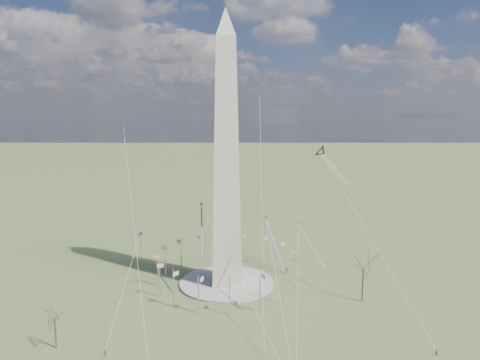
{
  "coord_description": "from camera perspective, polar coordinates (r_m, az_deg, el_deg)",
  "views": [
    {
      "loc": [
        -5.03,
        -155.32,
        63.62
      ],
      "look_at": [
        5.06,
        0.0,
        40.02
      ],
      "focal_mm": 32.0,
      "sensor_mm": 36.0,
      "label": 1
    }
  ],
  "objects": [
    {
      "name": "person_east",
      "position": [
        133.83,
        24.71,
        -20.16
      ],
      "size": [
        0.77,
        0.64,
        1.82
      ],
      "primitive_type": "imported",
      "rotation": [
        0.0,
        0.0,
        3.5
      ],
      "color": "gray",
      "rests_on": "ground"
    },
    {
      "name": "tree_near",
      "position": [
        154.81,
        16.15,
        -10.96
      ],
      "size": [
        10.12,
        10.12,
        17.7
      ],
      "color": "brown",
      "rests_on": "ground"
    },
    {
      "name": "washington_monument",
      "position": [
        156.19,
        -1.85,
        2.86
      ],
      "size": [
        15.56,
        15.56,
        100.0
      ],
      "color": "beige",
      "rests_on": "plaza"
    },
    {
      "name": "person_west",
      "position": [
        128.13,
        -17.53,
        -21.13
      ],
      "size": [
        0.93,
        0.78,
        1.74
      ],
      "primitive_type": "imported",
      "rotation": [
        0.0,
        0.0,
        2.99
      ],
      "color": "gray",
      "rests_on": "ground"
    },
    {
      "name": "ground",
      "position": [
        167.92,
        -1.77,
        -13.65
      ],
      "size": [
        2000.0,
        2000.0,
        0.0
      ],
      "primitive_type": "plane",
      "color": "#46562B",
      "rests_on": "ground"
    },
    {
      "name": "kite_streamer_left",
      "position": [
        142.87,
        4.33,
        -7.47
      ],
      "size": [
        4.72,
        19.17,
        13.25
      ],
      "rotation": [
        0.0,
        0.0,
        3.33
      ],
      "color": "#FC5A27",
      "rests_on": "ground"
    },
    {
      "name": "kite_small_red",
      "position": [
        200.99,
        -15.31,
        6.86
      ],
      "size": [
        1.41,
        2.24,
        5.0
      ],
      "rotation": [
        0.0,
        0.0,
        2.68
      ],
      "color": "red",
      "rests_on": "ground"
    },
    {
      "name": "kite_diamond_purple",
      "position": [
        169.45,
        -13.16,
        -7.37
      ],
      "size": [
        1.94,
        2.71,
        8.2
      ],
      "rotation": [
        0.0,
        0.0,
        3.05
      ],
      "color": "navy",
      "rests_on": "ground"
    },
    {
      "name": "tree_far",
      "position": [
        132.44,
        -23.53,
        -16.18
      ],
      "size": [
        7.74,
        7.74,
        13.55
      ],
      "color": "brown",
      "rests_on": "ground"
    },
    {
      "name": "kite_streamer_right",
      "position": [
        172.57,
        9.04,
        -7.75
      ],
      "size": [
        8.14,
        19.89,
        14.21
      ],
      "rotation": [
        0.0,
        0.0,
        3.48
      ],
      "color": "#FC5A27",
      "rests_on": "ground"
    },
    {
      "name": "kite_delta_black",
      "position": [
        176.54,
        10.95,
        3.44
      ],
      "size": [
        11.66,
        16.75,
        14.05
      ],
      "rotation": [
        0.0,
        0.0,
        3.63
      ],
      "color": "black",
      "rests_on": "ground"
    },
    {
      "name": "flagpole_ring",
      "position": [
        165.3,
        -1.78,
        -11.31
      ],
      "size": [
        54.4,
        54.4,
        13.0
      ],
      "color": "silver",
      "rests_on": "ground"
    },
    {
      "name": "kite_small_white",
      "position": [
        197.47,
        2.64,
        10.77
      ],
      "size": [
        1.22,
        1.98,
        4.54
      ],
      "rotation": [
        0.0,
        0.0,
        2.74
      ],
      "color": "white",
      "rests_on": "ground"
    },
    {
      "name": "kite_streamer_mid",
      "position": [
        160.06,
        -5.12,
        -5.62
      ],
      "size": [
        2.13,
        22.61,
        15.52
      ],
      "rotation": [
        0.0,
        0.0,
        3.17
      ],
      "color": "#FC5A27",
      "rests_on": "ground"
    },
    {
      "name": "plaza",
      "position": [
        167.77,
        -1.77,
        -13.52
      ],
      "size": [
        36.0,
        36.0,
        0.8
      ],
      "primitive_type": "cylinder",
      "color": "#A9A39B",
      "rests_on": "ground"
    }
  ]
}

